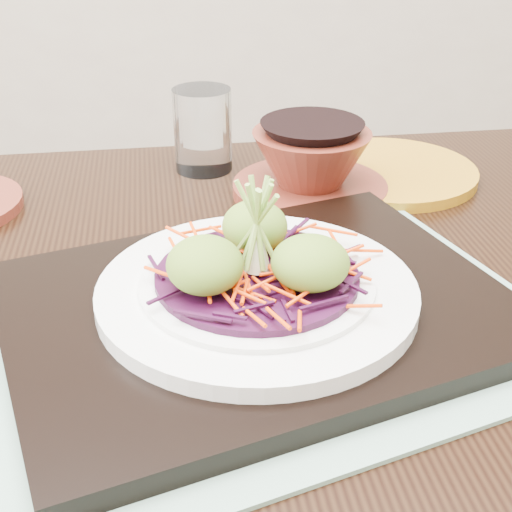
{
  "coord_description": "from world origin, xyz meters",
  "views": [
    {
      "loc": [
        0.03,
        -0.49,
        1.0
      ],
      "look_at": [
        0.04,
        -0.02,
        0.74
      ],
      "focal_mm": 50.0,
      "sensor_mm": 36.0,
      "label": 1
    }
  ],
  "objects_px": {
    "water_glass": "(203,130)",
    "terracotta_bowl_set": "(311,167)",
    "serving_tray": "(257,308)",
    "yellow_plate": "(389,172)",
    "white_plate": "(257,290)",
    "dining_table": "(239,399)"
  },
  "relations": [
    {
      "from": "dining_table",
      "to": "water_glass",
      "type": "relative_size",
      "value": 13.02
    },
    {
      "from": "serving_tray",
      "to": "white_plate",
      "type": "xyz_separation_m",
      "value": [
        -0.0,
        0.0,
        0.02
      ]
    },
    {
      "from": "dining_table",
      "to": "terracotta_bowl_set",
      "type": "bearing_deg",
      "value": 63.69
    },
    {
      "from": "water_glass",
      "to": "terracotta_bowl_set",
      "type": "height_order",
      "value": "water_glass"
    },
    {
      "from": "yellow_plate",
      "to": "terracotta_bowl_set",
      "type": "bearing_deg",
      "value": -154.52
    },
    {
      "from": "water_glass",
      "to": "terracotta_bowl_set",
      "type": "xyz_separation_m",
      "value": [
        0.11,
        -0.07,
        -0.02
      ]
    },
    {
      "from": "serving_tray",
      "to": "water_glass",
      "type": "distance_m",
      "value": 0.32
    },
    {
      "from": "dining_table",
      "to": "water_glass",
      "type": "bearing_deg",
      "value": 90.35
    },
    {
      "from": "serving_tray",
      "to": "water_glass",
      "type": "height_order",
      "value": "water_glass"
    },
    {
      "from": "water_glass",
      "to": "yellow_plate",
      "type": "xyz_separation_m",
      "value": [
        0.2,
        -0.03,
        -0.04
      ]
    },
    {
      "from": "terracotta_bowl_set",
      "to": "yellow_plate",
      "type": "xyz_separation_m",
      "value": [
        0.09,
        0.04,
        -0.02
      ]
    },
    {
      "from": "serving_tray",
      "to": "white_plate",
      "type": "bearing_deg",
      "value": 131.8
    },
    {
      "from": "water_glass",
      "to": "terracotta_bowl_set",
      "type": "bearing_deg",
      "value": -33.58
    },
    {
      "from": "terracotta_bowl_set",
      "to": "serving_tray",
      "type": "bearing_deg",
      "value": -105.26
    },
    {
      "from": "serving_tray",
      "to": "yellow_plate",
      "type": "distance_m",
      "value": 0.32
    },
    {
      "from": "terracotta_bowl_set",
      "to": "yellow_plate",
      "type": "relative_size",
      "value": 0.99
    },
    {
      "from": "yellow_plate",
      "to": "water_glass",
      "type": "bearing_deg",
      "value": 171.42
    },
    {
      "from": "dining_table",
      "to": "yellow_plate",
      "type": "relative_size",
      "value": 6.2
    },
    {
      "from": "dining_table",
      "to": "serving_tray",
      "type": "xyz_separation_m",
      "value": [
        0.01,
        -0.02,
        0.1
      ]
    },
    {
      "from": "yellow_plate",
      "to": "white_plate",
      "type": "bearing_deg",
      "value": -119.22
    },
    {
      "from": "dining_table",
      "to": "white_plate",
      "type": "distance_m",
      "value": 0.12
    },
    {
      "from": "dining_table",
      "to": "water_glass",
      "type": "distance_m",
      "value": 0.32
    }
  ]
}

